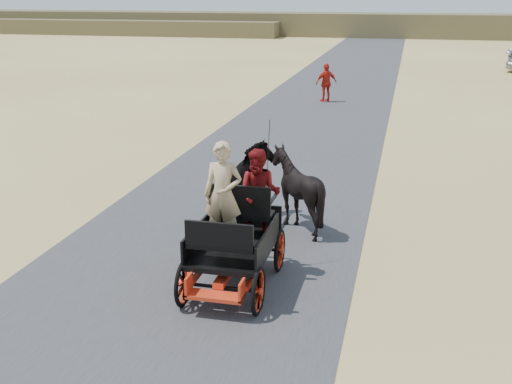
% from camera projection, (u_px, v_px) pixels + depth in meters
% --- Properties ---
extents(ground, '(140.00, 140.00, 0.00)m').
position_uv_depth(ground, '(175.00, 287.00, 11.03)').
color(ground, tan).
extents(road, '(6.00, 140.00, 0.01)m').
position_uv_depth(road, '(175.00, 287.00, 11.03)').
color(road, '#38383A').
rests_on(road, ground).
extents(ridge_far, '(140.00, 6.00, 2.40)m').
position_uv_depth(ridge_far, '(378.00, 25.00, 68.15)').
color(ridge_far, brown).
rests_on(ridge_far, ground).
extents(ridge_near, '(40.00, 4.00, 1.60)m').
position_uv_depth(ridge_near, '(102.00, 27.00, 71.18)').
color(ridge_near, brown).
rests_on(ridge_near, ground).
extents(carriage, '(1.30, 2.40, 0.72)m').
position_uv_depth(carriage, '(234.00, 266.00, 11.02)').
color(carriage, black).
rests_on(carriage, ground).
extents(horse_left, '(0.91, 2.01, 1.70)m').
position_uv_depth(horse_left, '(246.00, 187.00, 13.77)').
color(horse_left, black).
rests_on(horse_left, ground).
extents(horse_right, '(1.37, 1.54, 1.70)m').
position_uv_depth(horse_right, '(297.00, 190.00, 13.53)').
color(horse_right, black).
rests_on(horse_right, ground).
extents(driver_man, '(0.66, 0.43, 1.80)m').
position_uv_depth(driver_man, '(223.00, 195.00, 10.73)').
color(driver_man, tan).
rests_on(driver_man, carriage).
extents(passenger_woman, '(0.77, 0.60, 1.58)m').
position_uv_depth(passenger_woman, '(259.00, 193.00, 11.16)').
color(passenger_woman, '#660C0F').
rests_on(passenger_woman, carriage).
extents(pedestrian, '(1.07, 0.91, 1.73)m').
position_uv_depth(pedestrian, '(326.00, 83.00, 28.86)').
color(pedestrian, red).
rests_on(pedestrian, ground).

